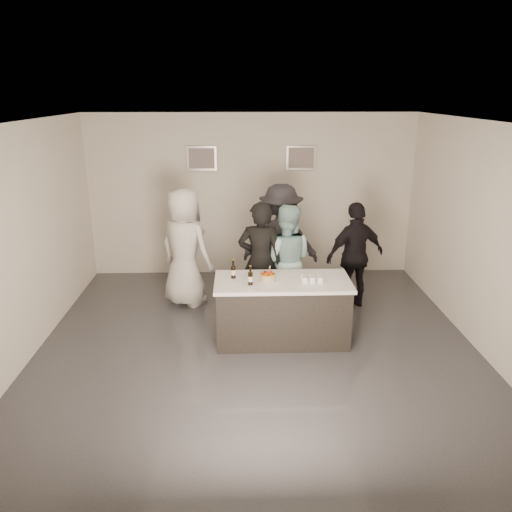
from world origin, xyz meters
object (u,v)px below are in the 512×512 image
(person_guest_right, at_px, (355,256))
(person_guest_back, at_px, (280,241))
(person_guest_left, at_px, (185,248))
(person_main_blue, at_px, (286,260))
(person_main_black, at_px, (260,262))
(beer_bottle_b, at_px, (250,276))
(bar_counter, at_px, (282,310))
(beer_bottle_a, at_px, (233,269))
(cake, at_px, (268,278))

(person_guest_right, relative_size, person_guest_back, 0.90)
(person_guest_left, bearing_deg, person_main_blue, -161.81)
(person_main_black, distance_m, person_guest_left, 1.34)
(beer_bottle_b, relative_size, person_guest_back, 0.13)
(bar_counter, distance_m, beer_bottle_a, 0.90)
(person_main_blue, relative_size, person_guest_left, 0.91)
(beer_bottle_b, xyz_separation_m, person_main_black, (0.17, 0.87, -0.11))
(person_main_black, xyz_separation_m, person_guest_left, (-1.19, 0.62, 0.04))
(beer_bottle_b, xyz_separation_m, person_guest_right, (1.70, 1.29, -0.17))
(bar_counter, xyz_separation_m, person_main_black, (-0.28, 0.72, 0.47))
(person_main_blue, height_order, person_guest_left, person_guest_left)
(beer_bottle_b, distance_m, person_guest_back, 1.85)
(person_guest_back, bearing_deg, beer_bottle_a, 69.19)
(person_main_black, xyz_separation_m, person_guest_back, (0.37, 0.90, 0.04))
(person_main_black, distance_m, person_guest_back, 0.98)
(person_guest_back, bearing_deg, bar_counter, 92.78)
(cake, relative_size, person_guest_back, 0.11)
(person_guest_right, bearing_deg, person_guest_left, -24.50)
(cake, bearing_deg, beer_bottle_a, 168.15)
(bar_counter, bearing_deg, person_guest_left, 137.73)
(cake, relative_size, person_main_black, 0.11)
(beer_bottle_a, bearing_deg, person_main_black, 56.86)
(bar_counter, xyz_separation_m, beer_bottle_b, (-0.45, -0.15, 0.58))
(person_guest_right, bearing_deg, beer_bottle_b, 16.86)
(beer_bottle_a, distance_m, person_guest_right, 2.19)
(person_main_black, distance_m, person_main_blue, 0.44)
(beer_bottle_a, bearing_deg, beer_bottle_b, -48.58)
(beer_bottle_a, height_order, person_main_blue, person_main_blue)
(cake, relative_size, person_main_blue, 0.12)
(beer_bottle_b, bearing_deg, person_main_black, 78.99)
(cake, xyz_separation_m, person_guest_left, (-1.26, 1.33, 0.02))
(cake, height_order, person_main_black, person_main_black)
(bar_counter, height_order, person_main_black, person_main_black)
(beer_bottle_b, height_order, person_guest_right, person_guest_right)
(bar_counter, relative_size, beer_bottle_b, 7.15)
(beer_bottle_a, distance_m, person_main_blue, 1.14)
(person_main_black, bearing_deg, person_guest_back, -105.17)
(person_guest_left, bearing_deg, beer_bottle_b, 157.96)
(person_guest_back, bearing_deg, person_main_blue, 98.28)
(beer_bottle_a, xyz_separation_m, person_guest_left, (-0.79, 1.23, -0.07))
(bar_counter, xyz_separation_m, person_guest_right, (1.25, 1.13, 0.41))
(cake, height_order, person_main_blue, person_main_blue)
(bar_counter, height_order, beer_bottle_a, beer_bottle_a)
(beer_bottle_b, bearing_deg, beer_bottle_a, 131.42)
(beer_bottle_a, bearing_deg, person_guest_right, 28.06)
(bar_counter, relative_size, person_guest_left, 0.97)
(person_main_black, relative_size, person_guest_right, 1.07)
(cake, xyz_separation_m, person_guest_back, (0.30, 1.61, 0.03))
(bar_counter, bearing_deg, person_guest_right, 42.12)
(beer_bottle_b, bearing_deg, person_guest_right, 37.15)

